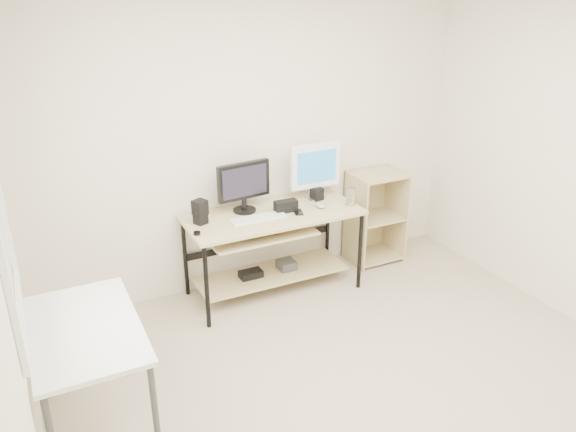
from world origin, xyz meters
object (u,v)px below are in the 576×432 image
Objects in this scene: white_imac at (315,167)px; audio_controller at (200,213)px; shelf_unit at (373,216)px; black_monitor at (244,184)px; desk at (270,236)px; side_table at (86,339)px.

audio_controller is (-1.09, -0.04, -0.22)m from white_imac.
black_monitor is (-1.35, -0.02, 0.55)m from shelf_unit.
shelf_unit is at bearing -5.63° from black_monitor.
audio_controller is at bearing 179.46° from black_monitor.
shelf_unit is 5.98× the size of audio_controller.
shelf_unit is 0.89m from white_imac.
desk is at bearing -172.23° from shelf_unit.
shelf_unit is at bearing 23.33° from side_table.
shelf_unit is 1.46m from black_monitor.
white_imac is at bearing 29.11° from side_table.
shelf_unit is at bearing 14.33° from audio_controller.
desk is 1.19m from shelf_unit.
white_imac reaches higher than desk.
white_imac is at bearing -6.10° from black_monitor.
white_imac reaches higher than black_monitor.
desk is at bearing -163.19° from white_imac.
white_imac is (-0.66, -0.01, 0.59)m from shelf_unit.
side_table is (-1.65, -1.06, 0.13)m from desk.
white_imac reaches higher than side_table.
desk is 3.17× the size of black_monitor.
shelf_unit is (1.18, 0.16, -0.09)m from desk.
side_table is 1.59m from audio_controller.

